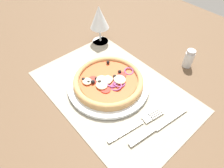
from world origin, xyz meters
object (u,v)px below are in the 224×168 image
(fork, at_px, (139,124))
(pizza, at_px, (108,81))
(plate, at_px, (109,84))
(pepper_shaker, at_px, (189,59))
(knife, at_px, (160,125))
(wine_glass, at_px, (99,18))

(fork, bearing_deg, pizza, 88.80)
(plate, xyz_separation_m, pepper_shaker, (0.11, 0.27, 0.02))
(plate, height_order, fork, plate)
(knife, bearing_deg, wine_glass, 79.80)
(pizza, xyz_separation_m, wine_glass, (-0.21, 0.13, 0.08))
(plate, height_order, pepper_shaker, pepper_shaker)
(plate, bearing_deg, wine_glass, 147.28)
(plate, relative_size, knife, 1.29)
(knife, distance_m, pepper_shaker, 0.28)
(plate, relative_size, wine_glass, 1.74)
(wine_glass, bearing_deg, knife, -17.08)
(plate, relative_size, fork, 1.44)
(pizza, bearing_deg, wine_glass, 147.21)
(wine_glass, bearing_deg, plate, -32.72)
(knife, distance_m, wine_glass, 0.44)
(fork, bearing_deg, knife, -37.58)
(fork, relative_size, pepper_shaker, 2.69)
(plate, relative_size, pepper_shaker, 3.87)
(plate, distance_m, pepper_shaker, 0.29)
(fork, distance_m, pepper_shaker, 0.31)
(knife, xyz_separation_m, pepper_shaker, (-0.09, 0.26, 0.03))
(pizza, bearing_deg, pepper_shaker, 68.65)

